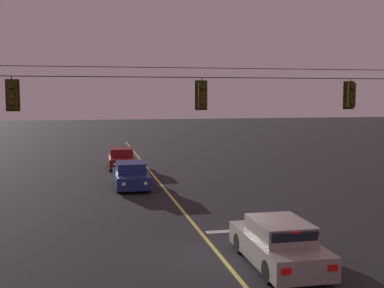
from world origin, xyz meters
TOP-DOWN VIEW (x-y plane):
  - ground_plane at (0.00, 0.00)m, footprint 180.00×180.00m
  - lane_centre_stripe at (0.00, 9.60)m, footprint 0.14×60.00m
  - stop_bar_paint at (1.90, 3.00)m, footprint 3.40×0.36m
  - signal_span_assembly at (-0.00, 3.60)m, footprint 20.56×0.32m
  - traffic_light_leftmost at (-6.57, 3.58)m, footprint 0.48×0.41m
  - traffic_light_left_inner at (0.17, 3.58)m, footprint 0.48×0.41m
  - traffic_light_centre at (6.25, 3.58)m, footprint 0.48×0.41m
  - car_waiting_near_lane at (1.49, -0.88)m, footprint 1.80×4.33m
  - car_oncoming_lead at (-1.74, 12.72)m, footprint 1.80×4.42m
  - car_oncoming_trailing at (-1.80, 20.17)m, footprint 1.80×4.42m

SIDE VIEW (x-z plane):
  - ground_plane at x=0.00m, z-range 0.00..0.00m
  - lane_centre_stripe at x=0.00m, z-range 0.00..0.01m
  - stop_bar_paint at x=1.90m, z-range 0.00..0.01m
  - car_oncoming_lead at x=-1.74m, z-range -0.05..1.34m
  - car_oncoming_trailing at x=-1.80m, z-range -0.05..1.34m
  - car_waiting_near_lane at x=1.49m, z-range -0.05..1.34m
  - signal_span_assembly at x=0.00m, z-range 0.15..7.29m
  - traffic_light_leftmost at x=-6.57m, z-range 4.48..5.70m
  - traffic_light_left_inner at x=0.17m, z-range 4.48..5.70m
  - traffic_light_centre at x=6.25m, z-range 4.48..5.70m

